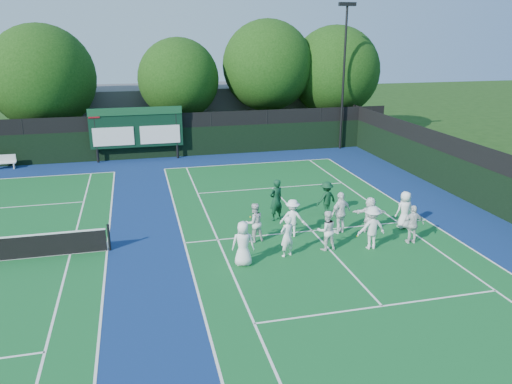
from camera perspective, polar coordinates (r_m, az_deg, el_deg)
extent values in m
plane|color=#16350E|center=(20.84, 7.36, -5.46)|extent=(120.00, 120.00, 0.00)
cube|color=navy|center=(20.53, -9.61, -5.92)|extent=(34.00, 32.00, 0.01)
cube|color=#125825|center=(21.69, 6.42, -4.43)|extent=(10.97, 23.77, 0.00)
cube|color=silver|center=(32.54, -0.73, 3.26)|extent=(10.97, 0.08, 0.00)
cube|color=silver|center=(20.56, -8.17, -5.78)|extent=(0.08, 23.77, 0.00)
cube|color=silver|center=(24.05, 18.81, -3.03)|extent=(0.08, 23.77, 0.00)
cube|color=silver|center=(20.71, -4.39, -5.46)|extent=(0.08, 23.77, 0.00)
cube|color=silver|center=(23.37, 15.96, -3.37)|extent=(0.08, 23.77, 0.00)
cube|color=silver|center=(16.46, 14.22, -12.52)|extent=(8.23, 0.08, 0.00)
cube|color=silver|center=(27.43, 1.86, 0.47)|extent=(8.23, 0.08, 0.00)
cube|color=silver|center=(21.69, 6.42, -4.42)|extent=(0.08, 12.80, 0.00)
cube|color=silver|center=(32.49, -25.56, 1.47)|extent=(10.97, 0.08, 0.00)
cube|color=silver|center=(20.54, -16.65, -6.41)|extent=(0.08, 23.77, 0.00)
cube|color=silver|center=(20.68, -20.46, -6.64)|extent=(0.08, 23.77, 0.00)
cube|color=black|center=(34.57, -11.71, 5.44)|extent=(34.00, 0.08, 2.00)
cube|color=black|center=(34.29, -11.87, 7.88)|extent=(34.00, 0.05, 1.00)
cube|color=black|center=(25.78, 25.65, -0.17)|extent=(0.08, 32.00, 2.00)
cube|color=black|center=(25.40, 26.10, 3.05)|extent=(0.05, 32.00, 1.00)
cylinder|color=black|center=(34.10, -17.84, 6.07)|extent=(0.16, 0.16, 3.50)
cylinder|color=black|center=(34.12, -9.06, 6.71)|extent=(0.16, 0.16, 3.50)
cube|color=black|center=(33.93, -13.50, 7.16)|extent=(6.00, 0.15, 2.60)
cube|color=#134525|center=(33.66, -13.64, 8.96)|extent=(6.00, 0.05, 0.50)
cube|color=silver|center=(33.95, -15.98, 6.11)|extent=(2.60, 0.04, 1.20)
cube|color=silver|center=(33.96, -10.90, 6.47)|extent=(2.60, 0.04, 1.20)
cube|color=maroon|center=(33.76, -18.08, 8.45)|extent=(0.70, 0.04, 0.50)
cube|color=#545459|center=(42.56, -6.85, 9.31)|extent=(18.00, 6.00, 4.00)
cylinder|color=black|center=(36.69, 9.96, 12.56)|extent=(0.16, 0.16, 10.00)
cube|color=black|center=(36.60, 10.40, 20.37)|extent=(1.20, 0.30, 0.25)
cylinder|color=black|center=(20.33, -16.46, -5.00)|extent=(0.10, 0.10, 1.10)
cube|color=silver|center=(34.96, -26.85, 2.98)|extent=(1.40, 0.40, 0.06)
cube|color=silver|center=(35.03, -26.86, 3.45)|extent=(1.40, 0.08, 0.47)
cube|color=silver|center=(34.88, -25.91, 2.73)|extent=(0.06, 0.33, 0.37)
cylinder|color=black|center=(38.39, -22.53, 6.07)|extent=(0.44, 0.44, 2.54)
sphere|color=#12350C|center=(37.88, -23.25, 11.94)|extent=(7.17, 7.17, 7.17)
sphere|color=#12350C|center=(38.15, -22.15, 11.01)|extent=(5.02, 5.02, 5.02)
cylinder|color=black|center=(38.06, -8.58, 7.30)|extent=(0.44, 0.44, 2.76)
sphere|color=#12350C|center=(37.59, -8.84, 12.67)|extent=(5.87, 5.87, 5.87)
sphere|color=#12350C|center=(38.00, -7.92, 11.87)|extent=(4.11, 4.11, 4.11)
cylinder|color=black|center=(39.18, 1.27, 8.16)|extent=(0.44, 0.44, 3.26)
sphere|color=#12350C|center=(38.71, 1.32, 14.26)|extent=(6.77, 6.77, 6.77)
sphere|color=#12350C|center=(39.20, 2.06, 13.30)|extent=(4.74, 4.74, 4.74)
cylinder|color=black|center=(40.97, 8.73, 7.98)|extent=(0.44, 0.44, 2.68)
sphere|color=#12350C|center=(40.50, 8.99, 13.48)|extent=(6.95, 6.95, 6.95)
sphere|color=#12350C|center=(41.06, 9.57, 12.54)|extent=(4.87, 4.87, 4.87)
sphere|color=yellow|center=(24.50, 9.78, -1.88)|extent=(0.07, 0.07, 0.07)
sphere|color=yellow|center=(21.37, 11.47, -4.97)|extent=(0.07, 0.07, 0.07)
sphere|color=yellow|center=(23.07, -0.65, -2.87)|extent=(0.07, 0.07, 0.07)
sphere|color=yellow|center=(22.10, 3.23, -3.85)|extent=(0.07, 0.07, 0.07)
sphere|color=yellow|center=(20.43, 13.24, -6.18)|extent=(0.07, 0.07, 0.07)
imported|color=white|center=(18.21, -1.48, -5.92)|extent=(0.93, 0.71, 1.70)
imported|color=white|center=(18.95, 3.56, -5.10)|extent=(0.69, 0.58, 1.62)
imported|color=white|center=(19.68, 8.06, -4.36)|extent=(0.80, 0.63, 1.61)
imported|color=silver|center=(20.08, 13.08, -3.99)|extent=(1.14, 0.65, 1.76)
imported|color=silver|center=(21.05, 17.48, -3.56)|extent=(0.97, 0.45, 1.61)
imported|color=silver|center=(20.23, -0.21, -3.52)|extent=(0.91, 0.78, 1.64)
imported|color=white|center=(20.81, 4.19, -2.99)|extent=(1.19, 0.93, 1.61)
imported|color=white|center=(21.36, 9.65, -2.34)|extent=(1.16, 0.82, 1.82)
imported|color=white|center=(21.80, 12.88, -2.51)|extent=(1.51, 0.83, 1.55)
imported|color=white|center=(22.56, 16.64, -1.98)|extent=(0.87, 0.62, 1.66)
imported|color=#0F3821|center=(22.48, 2.30, -0.92)|extent=(0.83, 0.70, 1.93)
imported|color=#103A20|center=(23.38, 8.04, -0.74)|extent=(1.18, 0.90, 1.62)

